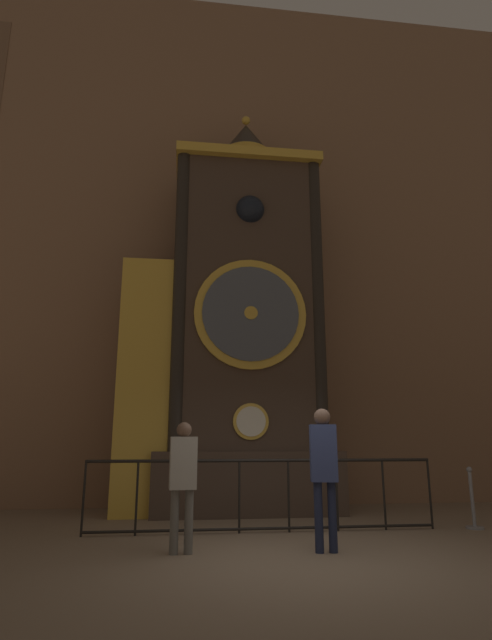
# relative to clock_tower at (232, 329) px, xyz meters

# --- Properties ---
(ground_plane) EXTENTS (28.00, 28.00, 0.00)m
(ground_plane) POSITION_rel_clock_tower_xyz_m (0.51, -3.98, -3.67)
(ground_plane) COLOR #75604C
(cathedral_back_wall) EXTENTS (24.00, 0.32, 13.12)m
(cathedral_back_wall) POSITION_rel_clock_tower_xyz_m (0.42, 1.21, 2.88)
(cathedral_back_wall) COLOR #846047
(cathedral_back_wall) RESTS_ON ground_plane
(clock_tower) EXTENTS (4.40, 1.76, 8.84)m
(clock_tower) POSITION_rel_clock_tower_xyz_m (0.00, 0.00, 0.00)
(clock_tower) COLOR #423328
(clock_tower) RESTS_ON ground_plane
(railing_fence) EXTENTS (5.49, 0.05, 1.09)m
(railing_fence) POSITION_rel_clock_tower_xyz_m (0.30, -2.17, -3.07)
(railing_fence) COLOR black
(railing_fence) RESTS_ON ground_plane
(visitor_near) EXTENTS (0.36, 0.25, 1.61)m
(visitor_near) POSITION_rel_clock_tower_xyz_m (-0.97, -3.51, -2.71)
(visitor_near) COLOR #58554F
(visitor_near) RESTS_ON ground_plane
(visitor_far) EXTENTS (0.37, 0.27, 1.79)m
(visitor_far) POSITION_rel_clock_tower_xyz_m (0.86, -3.65, -2.59)
(visitor_far) COLOR #1B213A
(visitor_far) RESTS_ON ground_plane
(stanchion_post) EXTENTS (0.28, 0.28, 0.96)m
(stanchion_post) POSITION_rel_clock_tower_xyz_m (3.71, -2.24, -3.37)
(stanchion_post) COLOR gray
(stanchion_post) RESTS_ON ground_plane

